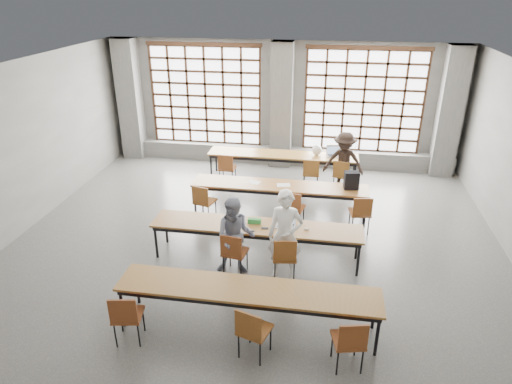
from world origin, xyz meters
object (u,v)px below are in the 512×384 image
chair_back_mid (311,171)px  chair_mid_right (361,211)px  student_female (235,236)px  desk_row_d (248,292)px  chair_front_left (234,250)px  chair_near_left (126,314)px  chair_mid_left (203,199)px  laptop_back (333,153)px  chair_near_mid (252,328)px  mouse (307,229)px  desk_row_b (279,187)px  desk_row_c (256,228)px  laptop_front (286,222)px  chair_front_right (285,255)px  chair_back_right (342,173)px  plastic_bag (317,150)px  student_back (344,162)px  green_box (254,221)px  chair_back_left (227,166)px  chair_mid_centre (293,206)px  red_pouch (128,312)px  phone (265,228)px  desk_row_a (283,156)px  backpack (352,180)px  student_male (285,235)px  chair_near_right (350,339)px

chair_back_mid → chair_mid_right: same height
student_female → desk_row_d: bearing=-76.8°
chair_front_left → chair_near_left: size_ratio=1.00×
chair_mid_left → laptop_back: (2.82, 2.79, 0.25)m
chair_near_mid → mouse: chair_near_mid is taller
desk_row_b → laptop_back: laptop_back is taller
desk_row_c → laptop_front: bearing=11.2°
desk_row_c → chair_front_right: 0.89m
chair_back_right → plastic_bag: 1.01m
laptop_front → student_back: bearing=71.9°
green_box → desk_row_c: bearing=-58.0°
chair_mid_right → plastic_bag: size_ratio=3.08×
chair_mid_right → chair_near_mid: size_ratio=1.00×
laptop_back → chair_back_left: bearing=-164.9°
chair_mid_right → laptop_back: bearing=102.5°
chair_back_mid → green_box: 3.43m
laptop_back → mouse: bearing=-96.3°
chair_mid_centre → chair_near_mid: same height
chair_mid_right → laptop_front: size_ratio=2.35×
student_female → red_pouch: student_female is taller
desk_row_b → chair_front_right: size_ratio=4.55×
chair_back_right → student_back: size_ratio=0.56×
phone → plastic_bag: bearing=79.3°
desk_row_d → chair_back_mid: bearing=82.8°
desk_row_a → backpack: size_ratio=10.00×
desk_row_d → chair_near_mid: size_ratio=4.55×
student_male → student_back: student_male is taller
phone → chair_near_mid: bearing=-85.7°
desk_row_a → chair_front_left: 4.65m
desk_row_a → chair_mid_right: (1.96, -2.68, -0.13)m
chair_near_left → phone: chair_near_left is taller
desk_row_b → student_male: size_ratio=2.34×
chair_mid_right → chair_near_right: same height
chair_front_right → backpack: 2.92m
mouse → green_box: size_ratio=0.39×
chair_near_mid → red_pouch: chair_near_mid is taller
mouse → backpack: bearing=67.0°
chair_mid_left → chair_back_mid: bearing=42.0°
student_female → desk_row_a: bearing=80.0°
chair_back_left → chair_mid_centre: (1.93, -2.05, 0.00)m
desk_row_a → student_female: 4.52m
laptop_back → chair_near_right: bearing=-87.4°
chair_mid_centre → plastic_bag: 2.77m
chair_near_mid → desk_row_b: bearing=92.0°
desk_row_d → chair_near_right: chair_near_right is taller
backpack → student_male: bearing=-124.5°
chair_near_right → backpack: 4.60m
desk_row_a → student_male: (0.54, -4.50, 0.19)m
chair_mid_right → chair_near_right: bearing=-94.6°
chair_back_right → red_pouch: chair_back_right is taller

